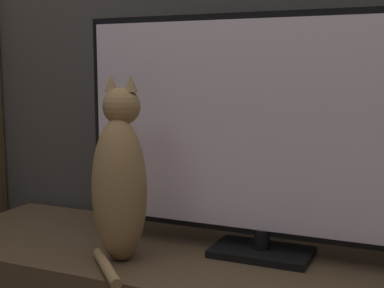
# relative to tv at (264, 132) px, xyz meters

# --- Properties ---
(tv) EXTENTS (1.07, 0.16, 0.66)m
(tv) POSITION_rel_tv_xyz_m (0.00, 0.00, 0.00)
(tv) COLOR black
(tv) RESTS_ON tv_stand
(cat) EXTENTS (0.19, 0.27, 0.50)m
(cat) POSITION_rel_tv_xyz_m (-0.34, -0.19, -0.13)
(cat) COLOR #997547
(cat) RESTS_ON tv_stand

